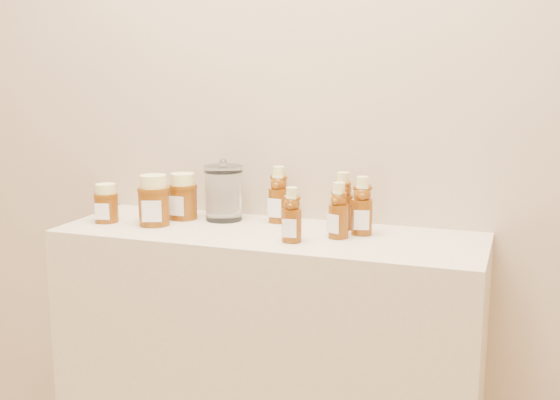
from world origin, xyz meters
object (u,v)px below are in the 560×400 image
at_px(display_table, 269,381).
at_px(honey_jar_left, 106,203).
at_px(bear_bottle_front_left, 292,211).
at_px(glass_canister, 224,191).
at_px(bear_bottle_back_left, 279,191).

height_order(display_table, honey_jar_left, honey_jar_left).
distance_m(display_table, honey_jar_left, 0.71).
bearing_deg(bear_bottle_front_left, honey_jar_left, 170.73).
bearing_deg(glass_canister, bear_bottle_back_left, 9.02).
height_order(display_table, glass_canister, glass_canister).
bearing_deg(display_table, bear_bottle_front_left, -39.83).
relative_size(bear_bottle_front_left, glass_canister, 0.92).
xyz_separation_m(bear_bottle_front_left, glass_canister, (-0.28, 0.18, 0.01)).
bearing_deg(bear_bottle_back_left, display_table, -79.75).
bearing_deg(bear_bottle_back_left, honey_jar_left, -156.53).
height_order(bear_bottle_back_left, honey_jar_left, bear_bottle_back_left).
height_order(bear_bottle_front_left, glass_canister, glass_canister).
distance_m(display_table, glass_canister, 0.58).
relative_size(honey_jar_left, glass_canister, 0.64).
distance_m(display_table, bear_bottle_front_left, 0.55).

